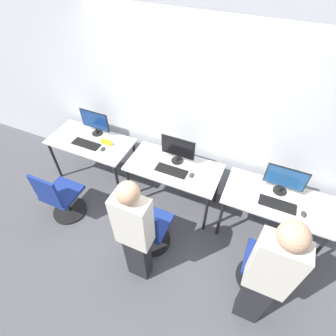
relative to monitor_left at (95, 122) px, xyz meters
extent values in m
plane|color=#4C4C51|center=(1.34, -0.50, -0.96)|extent=(20.00, 20.00, 0.00)
cube|color=silver|center=(1.34, 0.25, 0.44)|extent=(12.00, 0.05, 2.80)
cube|color=silver|center=(0.00, -0.19, -0.22)|extent=(1.24, 0.63, 0.02)
cylinder|color=black|center=(-0.57, -0.45, -0.60)|extent=(0.04, 0.04, 0.72)
cylinder|color=black|center=(0.57, -0.45, -0.60)|extent=(0.04, 0.04, 0.72)
cylinder|color=black|center=(-0.57, 0.07, -0.60)|extent=(0.04, 0.04, 0.72)
cylinder|color=black|center=(0.57, 0.07, -0.60)|extent=(0.04, 0.04, 0.72)
cylinder|color=black|center=(0.00, 0.00, -0.20)|extent=(0.16, 0.16, 0.01)
cylinder|color=black|center=(0.00, 0.00, -0.15)|extent=(0.04, 0.04, 0.09)
cube|color=black|center=(0.00, 0.00, 0.03)|extent=(0.46, 0.01, 0.29)
cube|color=navy|center=(0.00, -0.01, 0.03)|extent=(0.44, 0.01, 0.27)
cube|color=black|center=(0.00, -0.28, -0.20)|extent=(0.42, 0.15, 0.02)
ellipsoid|color=#333333|center=(0.29, -0.29, -0.19)|extent=(0.06, 0.09, 0.03)
cylinder|color=black|center=(0.02, -0.97, -0.94)|extent=(0.48, 0.48, 0.03)
cylinder|color=black|center=(0.02, -0.97, -0.74)|extent=(0.04, 0.04, 0.37)
cube|color=navy|center=(0.02, -0.97, -0.53)|extent=(0.44, 0.44, 0.05)
cube|color=navy|center=(0.02, -1.17, -0.28)|extent=(0.40, 0.04, 0.44)
cube|color=silver|center=(1.34, -0.19, -0.22)|extent=(1.24, 0.63, 0.02)
cylinder|color=black|center=(0.76, -0.45, -0.60)|extent=(0.04, 0.04, 0.72)
cylinder|color=black|center=(1.91, -0.45, -0.60)|extent=(0.04, 0.04, 0.72)
cylinder|color=black|center=(0.76, 0.07, -0.60)|extent=(0.04, 0.04, 0.72)
cylinder|color=black|center=(1.91, 0.07, -0.60)|extent=(0.04, 0.04, 0.72)
cylinder|color=black|center=(1.34, -0.07, -0.20)|extent=(0.16, 0.16, 0.01)
cylinder|color=black|center=(1.34, -0.07, -0.15)|extent=(0.04, 0.04, 0.09)
cube|color=black|center=(1.34, -0.06, 0.03)|extent=(0.46, 0.01, 0.29)
cube|color=black|center=(1.34, -0.07, 0.03)|extent=(0.44, 0.01, 0.27)
cube|color=black|center=(1.34, -0.28, -0.20)|extent=(0.42, 0.15, 0.02)
ellipsoid|color=#333333|center=(1.61, -0.25, -0.19)|extent=(0.06, 0.09, 0.03)
cylinder|color=black|center=(1.34, -0.91, -0.94)|extent=(0.48, 0.48, 0.03)
cylinder|color=black|center=(1.34, -0.91, -0.74)|extent=(0.04, 0.04, 0.37)
cube|color=navy|center=(1.34, -0.91, -0.53)|extent=(0.44, 0.44, 0.05)
cube|color=navy|center=(1.34, -1.11, -0.28)|extent=(0.40, 0.04, 0.44)
cube|color=#232328|center=(1.39, -1.33, -0.58)|extent=(0.25, 0.16, 0.75)
cube|color=silver|center=(1.39, -1.33, 0.11)|extent=(0.36, 0.20, 0.65)
sphere|color=tan|center=(1.39, -1.33, 0.55)|extent=(0.21, 0.21, 0.21)
cube|color=silver|center=(2.67, -0.19, -0.22)|extent=(1.24, 0.63, 0.02)
cylinder|color=black|center=(2.10, -0.45, -0.60)|extent=(0.04, 0.04, 0.72)
cylinder|color=black|center=(3.24, -0.45, -0.60)|extent=(0.04, 0.04, 0.72)
cylinder|color=black|center=(2.10, 0.07, -0.60)|extent=(0.04, 0.04, 0.72)
cylinder|color=black|center=(3.24, 0.07, -0.60)|extent=(0.04, 0.04, 0.72)
cylinder|color=black|center=(2.67, -0.06, -0.20)|extent=(0.16, 0.16, 0.01)
cylinder|color=black|center=(2.67, -0.06, -0.15)|extent=(0.04, 0.04, 0.09)
cube|color=black|center=(2.67, -0.05, 0.03)|extent=(0.46, 0.01, 0.29)
cube|color=navy|center=(2.67, -0.06, 0.03)|extent=(0.44, 0.01, 0.27)
cube|color=black|center=(2.67, -0.28, -0.20)|extent=(0.42, 0.15, 0.02)
ellipsoid|color=#333333|center=(2.96, -0.31, -0.19)|extent=(0.06, 0.09, 0.03)
cylinder|color=black|center=(2.71, -0.86, -0.94)|extent=(0.48, 0.48, 0.03)
cylinder|color=black|center=(2.71, -0.86, -0.74)|extent=(0.04, 0.04, 0.37)
cube|color=navy|center=(2.71, -0.86, -0.53)|extent=(0.44, 0.44, 0.05)
cube|color=navy|center=(2.71, -1.06, -0.28)|extent=(0.40, 0.04, 0.44)
cube|color=#232328|center=(2.66, -1.28, -0.56)|extent=(0.25, 0.16, 0.80)
cube|color=silver|center=(2.66, -1.28, 0.19)|extent=(0.36, 0.20, 0.70)
sphere|color=tan|center=(2.66, -1.28, 0.65)|extent=(0.23, 0.23, 0.23)
cube|color=yellow|center=(0.27, -0.16, -0.17)|extent=(0.16, 0.03, 0.08)
camera|label=1|loc=(2.26, -2.46, 2.24)|focal=28.00mm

